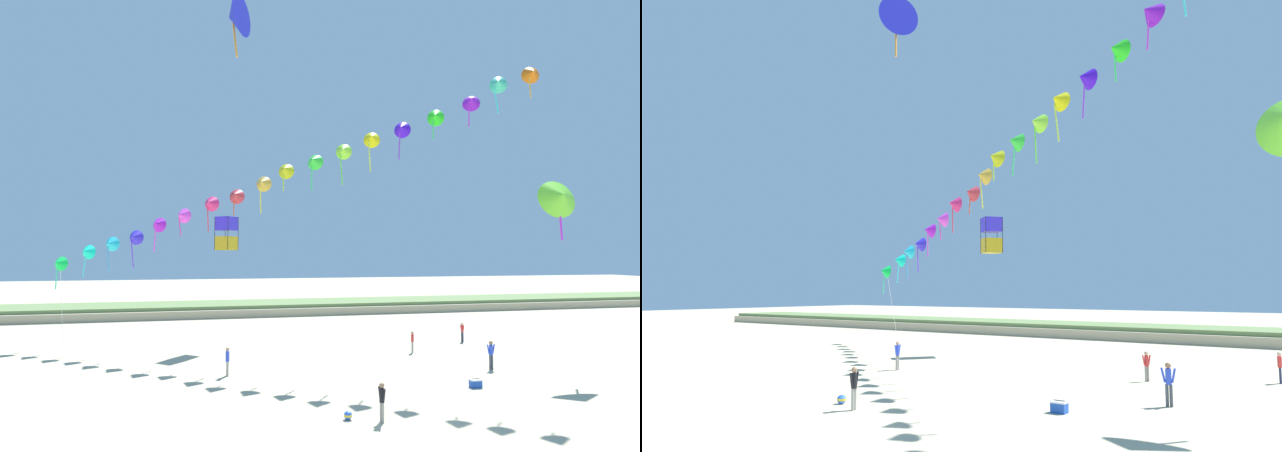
% 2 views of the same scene
% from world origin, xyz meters
% --- Properties ---
extents(ground_plane, '(240.00, 240.00, 0.00)m').
position_xyz_m(ground_plane, '(0.00, 0.00, 0.00)').
color(ground_plane, '#C1B28E').
extents(dune_ridge, '(120.00, 8.95, 1.24)m').
position_xyz_m(dune_ridge, '(0.00, 42.00, 0.62)').
color(dune_ridge, tan).
rests_on(dune_ridge, ground).
extents(person_near_left, '(0.21, 0.53, 1.52)m').
position_xyz_m(person_near_left, '(11.79, 19.36, 0.88)').
color(person_near_left, '#282D4C').
rests_on(person_near_left, ground).
extents(person_near_right, '(0.22, 0.57, 1.61)m').
position_xyz_m(person_near_right, '(-6.68, 12.39, 0.93)').
color(person_near_right, gray).
rests_on(person_near_right, ground).
extents(person_mid_center, '(0.22, 0.57, 1.61)m').
position_xyz_m(person_mid_center, '(-0.74, 3.10, 0.93)').
color(person_mid_center, gray).
rests_on(person_mid_center, ground).
extents(person_far_left, '(0.60, 0.23, 1.69)m').
position_xyz_m(person_far_left, '(8.86, 10.53, 0.98)').
color(person_far_left, '#474C56').
rests_on(person_far_left, ground).
extents(person_far_right, '(0.36, 0.47, 1.48)m').
position_xyz_m(person_far_right, '(6.27, 16.29, 0.86)').
color(person_far_right, gray).
rests_on(person_far_right, ground).
extents(kite_banner_string, '(31.97, 16.99, 18.77)m').
position_xyz_m(kite_banner_string, '(-3.43, 17.37, 12.17)').
color(kite_banner_string, '#10E34F').
extents(large_kite_low_lead, '(1.83, 1.83, 2.58)m').
position_xyz_m(large_kite_low_lead, '(-6.44, 22.27, 8.49)').
color(large_kite_low_lead, gold).
extents(large_kite_mid_trail, '(2.63, 1.74, 4.05)m').
position_xyz_m(large_kite_mid_trail, '(13.61, 10.12, 10.49)').
color(large_kite_mid_trail, '#7AEC34').
extents(large_kite_high_solo, '(2.01, 2.63, 3.70)m').
position_xyz_m(large_kite_high_solo, '(-6.45, 11.63, 20.62)').
color(large_kite_high_solo, '#1D21C4').
extents(beach_cooler, '(0.58, 0.41, 0.46)m').
position_xyz_m(beach_cooler, '(5.83, 7.08, 0.21)').
color(beach_cooler, blue).
rests_on(beach_cooler, ground).
extents(beach_ball, '(0.36, 0.36, 0.36)m').
position_xyz_m(beach_ball, '(-2.03, 3.70, 0.18)').
color(beach_ball, blue).
rests_on(beach_ball, ground).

